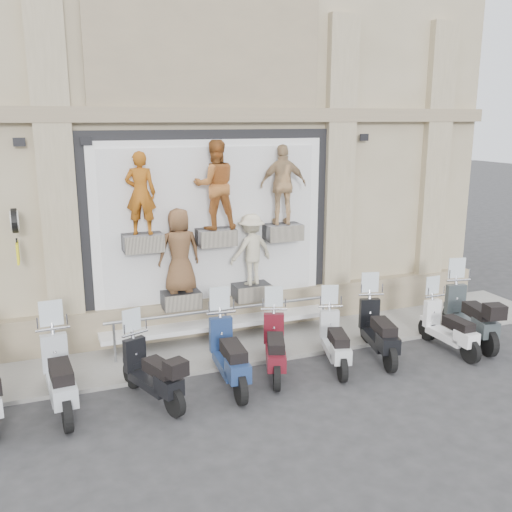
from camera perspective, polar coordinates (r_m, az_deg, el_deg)
The scene contains 14 objects.
ground at distance 10.58m, azimuth 0.47°, elevation -13.24°, with size 90.00×90.00×0.00m, color #2C2C2E.
sidewalk at distance 12.36m, azimuth -3.16°, elevation -8.95°, with size 16.00×2.20×0.08m, color gray.
building at distance 16.20m, azimuth -9.11°, elevation 17.77°, with size 14.00×8.60×12.00m, color tan, non-canonical shape.
shop_vitrine at distance 12.27m, azimuth -3.97°, elevation 2.64°, with size 5.60×0.83×4.30m.
guard_rail at distance 12.12m, azimuth -3.04°, elevation -7.27°, with size 5.06×0.10×0.93m, color #9EA0A5, non-canonical shape.
clock_sign_bracket at distance 11.42m, azimuth -22.92°, elevation 2.56°, with size 0.10×0.80×1.02m.
scooter_c at distance 10.13m, azimuth -19.15°, elevation -9.95°, with size 0.62×2.11×1.72m, color #A4AAB1, non-canonical shape.
scooter_d at distance 10.04m, azimuth -10.44°, elevation -10.21°, with size 0.55×1.88×1.53m, color black, non-canonical shape.
scooter_e at distance 10.43m, azimuth -2.71°, elevation -8.58°, with size 0.61×2.07×1.69m, color navy, non-canonical shape.
scooter_f at distance 10.90m, azimuth 1.93°, elevation -7.93°, with size 0.56×1.92×1.56m, color #500D17, non-canonical shape.
scooter_g at distance 11.32m, azimuth 7.94°, elevation -7.39°, with size 0.54×1.84×1.50m, color #B3B7BA, non-canonical shape.
scooter_h at distance 11.88m, azimuth 12.20°, elevation -6.21°, with size 0.58×2.00×1.62m, color black, non-canonical shape.
scooter_i at distance 12.59m, azimuth 18.80°, elevation -5.86°, with size 0.53×1.82×1.48m, color white, non-canonical shape.
scooter_j at distance 13.20m, azimuth 20.70°, elevation -4.55°, with size 0.62×2.13×1.73m, color #2E3538, non-canonical shape.
Camera 1 is at (-3.49, -8.77, 4.78)m, focal length 40.00 mm.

